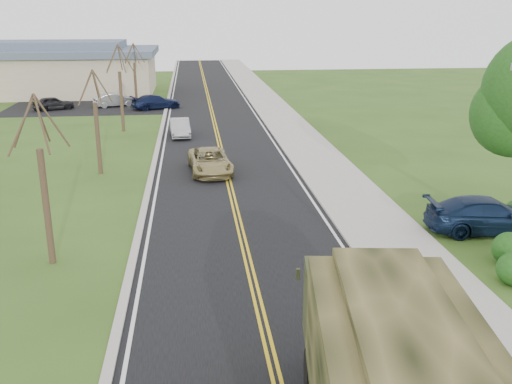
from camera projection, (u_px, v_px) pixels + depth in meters
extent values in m
cube|color=black|center=(213.00, 116.00, 49.70)|extent=(8.00, 120.00, 0.01)
cube|color=#9E998E|center=(260.00, 114.00, 50.13)|extent=(0.30, 120.00, 0.12)
cube|color=#9E998E|center=(279.00, 114.00, 50.32)|extent=(3.20, 120.00, 0.10)
cube|color=#9E998E|center=(165.00, 116.00, 49.23)|extent=(0.30, 120.00, 0.10)
cylinder|color=#38281C|center=(46.00, 208.00, 19.89)|extent=(0.24, 0.24, 4.20)
cylinder|color=#38281C|center=(52.00, 121.00, 19.15)|extent=(1.01, 0.33, 1.90)
cylinder|color=#38281C|center=(42.00, 121.00, 19.59)|extent=(0.13, 1.29, 1.74)
cylinder|color=#38281C|center=(24.00, 121.00, 19.09)|extent=(0.98, 0.43, 1.90)
cylinder|color=#38281C|center=(21.00, 127.00, 18.50)|extent=(0.79, 1.05, 1.77)
cylinder|color=#38281C|center=(42.00, 124.00, 18.61)|extent=(0.58, 0.90, 1.90)
cylinder|color=#38281C|center=(98.00, 139.00, 31.29)|extent=(0.24, 0.24, 3.96)
cylinder|color=#38281C|center=(102.00, 86.00, 30.59)|extent=(0.96, 0.32, 1.79)
cylinder|color=#38281C|center=(96.00, 86.00, 31.01)|extent=(0.12, 1.22, 1.65)
cylinder|color=#38281C|center=(86.00, 86.00, 30.54)|extent=(0.93, 0.41, 1.79)
cylinder|color=#38281C|center=(85.00, 89.00, 29.98)|extent=(0.75, 0.99, 1.67)
cylinder|color=#38281C|center=(97.00, 87.00, 30.09)|extent=(0.55, 0.85, 1.80)
cylinder|color=#38281C|center=(122.00, 102.00, 42.59)|extent=(0.24, 0.24, 4.44)
cylinder|color=#38281C|center=(126.00, 58.00, 41.80)|extent=(1.07, 0.35, 2.00)
cylinder|color=#38281C|center=(120.00, 58.00, 42.27)|extent=(0.13, 1.36, 1.84)
cylinder|color=#38281C|center=(112.00, 58.00, 41.74)|extent=(1.03, 0.46, 2.00)
cylinder|color=#38281C|center=(112.00, 60.00, 41.12)|extent=(0.83, 1.10, 1.87)
cylinder|color=#38281C|center=(122.00, 58.00, 41.24)|extent=(0.61, 0.95, 2.01)
cylinder|color=#38281C|center=(136.00, 85.00, 54.01)|extent=(0.24, 0.24, 4.08)
cylinder|color=#38281C|center=(139.00, 53.00, 53.29)|extent=(0.99, 0.33, 1.84)
cylinder|color=#38281C|center=(135.00, 53.00, 53.71)|extent=(0.13, 1.25, 1.69)
cylinder|color=#38281C|center=(129.00, 53.00, 53.23)|extent=(0.95, 0.42, 1.85)
cylinder|color=#38281C|center=(129.00, 54.00, 52.66)|extent=(0.77, 1.02, 1.72)
cylinder|color=#38281C|center=(136.00, 53.00, 52.77)|extent=(0.57, 0.88, 1.85)
cube|color=tan|center=(60.00, 74.00, 62.48)|extent=(20.00, 12.00, 4.20)
cube|color=#475466|center=(58.00, 52.00, 61.76)|extent=(21.00, 13.00, 0.70)
cube|color=#475466|center=(57.00, 45.00, 61.55)|extent=(14.00, 8.00, 0.90)
cube|color=black|center=(105.00, 107.00, 54.29)|extent=(18.00, 10.00, 0.02)
cylinder|color=black|center=(314.00, 376.00, 13.13)|extent=(0.55, 1.26, 1.22)
cylinder|color=black|center=(415.00, 377.00, 13.09)|extent=(0.55, 1.26, 1.22)
cube|color=#32381E|center=(364.00, 305.00, 13.24)|extent=(2.92, 2.44, 1.55)
cube|color=black|center=(358.00, 278.00, 14.12)|extent=(2.43, 0.41, 0.78)
cube|color=black|center=(408.00, 328.00, 9.14)|extent=(2.53, 6.06, 0.28)
imported|color=#9C8D58|center=(210.00, 161.00, 31.86)|extent=(2.58, 4.91, 1.32)
imported|color=#A0A0A5|center=(180.00, 128.00, 41.21)|extent=(1.61, 3.91, 1.26)
imported|color=#0E1C36|center=(488.00, 215.00, 23.18)|extent=(5.12, 2.42, 1.44)
imported|color=black|center=(53.00, 103.00, 52.36)|extent=(3.92, 2.86, 1.24)
imported|color=#9D9DA1|center=(115.00, 100.00, 54.20)|extent=(4.15, 2.75, 1.29)
imported|color=black|center=(156.00, 102.00, 52.92)|extent=(4.90, 3.37, 1.32)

